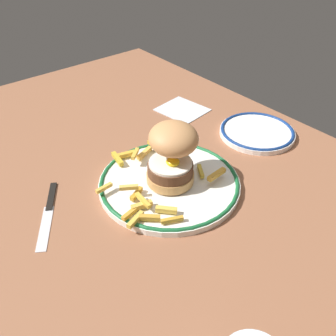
{
  "coord_description": "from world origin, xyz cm",
  "views": [
    {
      "loc": [
        49.94,
        -37.48,
        48.58
      ],
      "look_at": [
        4.85,
        -0.34,
        4.6
      ],
      "focal_mm": 40.59,
      "sensor_mm": 36.0,
      "label": 1
    }
  ],
  "objects": [
    {
      "name": "ground_plane",
      "position": [
        0.0,
        0.0,
        -2.0
      ],
      "size": [
        126.34,
        83.62,
        4.0
      ],
      "primitive_type": "cube",
      "color": "#8F5A3D"
    },
    {
      "name": "napkin",
      "position": [
        -17.29,
        22.84,
        0.2
      ],
      "size": [
        13.12,
        12.14,
        0.4
      ],
      "primitive_type": "cube",
      "rotation": [
        0.0,
        0.0,
        0.15
      ],
      "color": "silver",
      "rests_on": "ground_plane"
    },
    {
      "name": "side_plate",
      "position": [
        3.47,
        28.49,
        0.83
      ],
      "size": [
        17.85,
        17.85,
        1.6
      ],
      "color": "white",
      "rests_on": "ground_plane"
    },
    {
      "name": "fries_pile",
      "position": [
        3.35,
        -3.81,
        2.43
      ],
      "size": [
        24.59,
        23.42,
        2.54
      ],
      "color": "gold",
      "rests_on": "dinner_plate"
    },
    {
      "name": "knife",
      "position": [
        -4.03,
        -21.67,
        0.26
      ],
      "size": [
        15.98,
        10.94,
        0.7
      ],
      "color": "black",
      "rests_on": "ground_plane"
    },
    {
      "name": "burger",
      "position": [
        4.63,
        1.0,
        7.54
      ],
      "size": [
        12.28,
        11.94,
        11.92
      ],
      "color": "tan",
      "rests_on": "dinner_plate"
    },
    {
      "name": "dinner_plate",
      "position": [
        4.85,
        -0.34,
        0.84
      ],
      "size": [
        28.11,
        28.11,
        1.6
      ],
      "color": "white",
      "rests_on": "ground_plane"
    }
  ]
}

